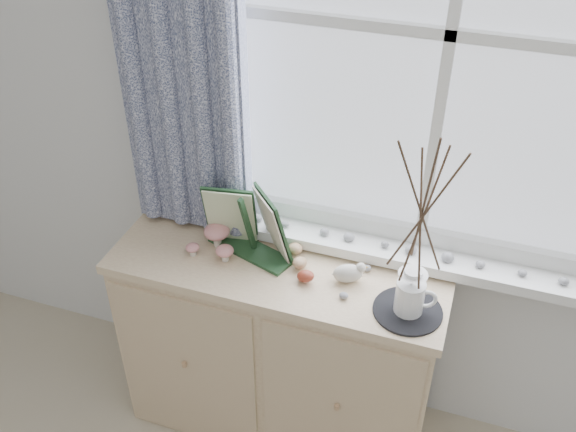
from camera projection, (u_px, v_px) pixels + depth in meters
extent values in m
cube|color=silver|center=(345.00, 124.00, 2.13)|extent=(4.00, 0.04, 2.60)
cube|color=silver|center=(452.00, 32.00, 1.84)|extent=(1.30, 0.01, 1.40)
cube|color=white|center=(416.00, 255.00, 2.24)|extent=(1.45, 0.16, 0.04)
cube|color=#0A1339|center=(175.00, 7.00, 1.95)|extent=(0.44, 0.06, 1.61)
cube|color=beige|center=(280.00, 349.00, 2.51)|extent=(1.17, 0.43, 0.81)
cube|color=beige|center=(279.00, 267.00, 2.26)|extent=(1.20, 0.45, 0.03)
cube|color=#C6B589|center=(187.00, 372.00, 2.42)|extent=(0.55, 0.01, 0.75)
cube|color=#C6B589|center=(337.00, 415.00, 2.26)|extent=(0.55, 0.01, 0.75)
cylinder|color=silver|center=(217.00, 238.00, 2.31)|extent=(0.03, 0.03, 0.06)
ellipsoid|color=#A50505|center=(217.00, 231.00, 2.29)|extent=(0.09, 0.09, 0.05)
cylinder|color=silver|center=(225.00, 256.00, 2.25)|extent=(0.03, 0.03, 0.04)
ellipsoid|color=#A50505|center=(225.00, 251.00, 2.24)|extent=(0.06, 0.06, 0.04)
cylinder|color=silver|center=(193.00, 251.00, 2.28)|extent=(0.02, 0.02, 0.03)
ellipsoid|color=#A50505|center=(192.00, 248.00, 2.27)|extent=(0.05, 0.05, 0.03)
ellipsoid|color=tan|center=(300.00, 263.00, 2.21)|extent=(0.05, 0.04, 0.06)
ellipsoid|color=tan|center=(295.00, 248.00, 2.27)|extent=(0.05, 0.04, 0.06)
ellipsoid|color=maroon|center=(306.00, 276.00, 2.15)|extent=(0.05, 0.04, 0.06)
cylinder|color=black|center=(408.00, 311.00, 2.05)|extent=(0.22, 0.22, 0.01)
cylinder|color=white|center=(410.00, 297.00, 2.01)|extent=(0.11, 0.11, 0.11)
cone|color=white|center=(412.00, 279.00, 1.97)|extent=(0.09, 0.09, 0.04)
cylinder|color=white|center=(413.00, 274.00, 1.96)|extent=(0.06, 0.06, 0.03)
torus|color=white|center=(426.00, 299.00, 2.00)|extent=(0.07, 0.03, 0.07)
ellipsoid|color=#969699|center=(344.00, 296.00, 2.10)|extent=(0.03, 0.03, 0.02)
ellipsoid|color=#969699|center=(367.00, 268.00, 2.21)|extent=(0.03, 0.03, 0.02)
ellipsoid|color=#969699|center=(412.00, 307.00, 2.05)|extent=(0.03, 0.03, 0.02)
ellipsoid|color=#969699|center=(336.00, 254.00, 2.27)|extent=(0.03, 0.03, 0.02)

